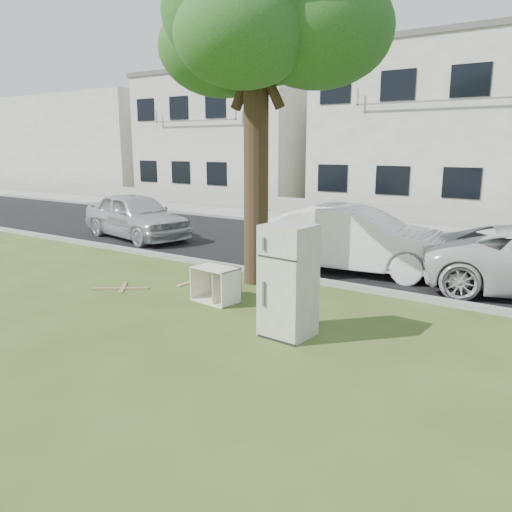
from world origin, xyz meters
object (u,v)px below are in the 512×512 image
Objects in this scene: fridge at (288,281)px; car_left at (136,216)px; car_center at (355,239)px; cabinet at (216,284)px.

car_left is (-8.59, 4.74, -0.15)m from fridge.
car_left is at bearing 80.98° from car_center.
fridge is at bearing -12.96° from cabinet.
car_center reaches higher than cabinet.
cabinet is 0.18× the size of car_center.
fridge is 2.04× the size of cabinet.
car_center is 7.80m from car_left.
car_center is (1.29, 3.79, 0.45)m from cabinet.
fridge reaches higher than car_center.
fridge is 0.37× the size of car_center.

